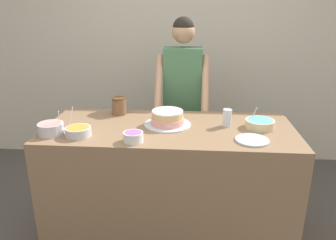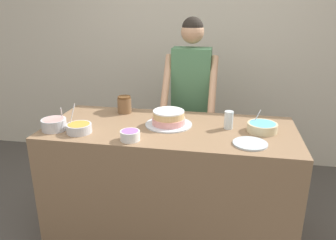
{
  "view_description": "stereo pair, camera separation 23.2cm",
  "coord_description": "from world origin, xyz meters",
  "px_view_note": "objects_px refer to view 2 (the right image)",
  "views": [
    {
      "loc": [
        0.16,
        -1.83,
        1.77
      ],
      "look_at": [
        -0.01,
        0.35,
        1.0
      ],
      "focal_mm": 35.0,
      "sensor_mm": 36.0,
      "label": 1
    },
    {
      "loc": [
        0.39,
        -1.8,
        1.77
      ],
      "look_at": [
        -0.01,
        0.35,
        1.0
      ],
      "focal_mm": 35.0,
      "sensor_mm": 36.0,
      "label": 2
    }
  ],
  "objects_px": {
    "frosting_bowl_orange": "(79,128)",
    "frosting_bowl_pink": "(54,124)",
    "cake": "(169,119)",
    "frosting_bowl_purple": "(130,135)",
    "person_baker": "(191,90)",
    "drinking_glass": "(229,120)",
    "frosting_bowl_blue": "(262,127)",
    "stoneware_jar": "(124,105)",
    "ceramic_plate": "(250,144)"
  },
  "relations": [
    {
      "from": "person_baker",
      "to": "frosting_bowl_orange",
      "type": "bearing_deg",
      "value": -125.57
    },
    {
      "from": "person_baker",
      "to": "frosting_bowl_pink",
      "type": "xyz_separation_m",
      "value": [
        -0.86,
        -0.92,
        -0.06
      ]
    },
    {
      "from": "frosting_bowl_blue",
      "to": "frosting_bowl_pink",
      "type": "bearing_deg",
      "value": -170.73
    },
    {
      "from": "person_baker",
      "to": "frosting_bowl_blue",
      "type": "xyz_separation_m",
      "value": [
        0.58,
        -0.68,
        -0.07
      ]
    },
    {
      "from": "cake",
      "to": "frosting_bowl_blue",
      "type": "relative_size",
      "value": 1.66
    },
    {
      "from": "frosting_bowl_purple",
      "to": "drinking_glass",
      "type": "xyz_separation_m",
      "value": [
        0.63,
        0.34,
        0.03
      ]
    },
    {
      "from": "cake",
      "to": "stoneware_jar",
      "type": "relative_size",
      "value": 2.48
    },
    {
      "from": "cake",
      "to": "frosting_bowl_purple",
      "type": "xyz_separation_m",
      "value": [
        -0.2,
        -0.33,
        -0.01
      ]
    },
    {
      "from": "frosting_bowl_blue",
      "to": "stoneware_jar",
      "type": "bearing_deg",
      "value": 167.78
    },
    {
      "from": "cake",
      "to": "frosting_bowl_orange",
      "type": "bearing_deg",
      "value": -155.85
    },
    {
      "from": "frosting_bowl_orange",
      "to": "frosting_bowl_purple",
      "type": "xyz_separation_m",
      "value": [
        0.39,
        -0.07,
        0.0
      ]
    },
    {
      "from": "cake",
      "to": "drinking_glass",
      "type": "bearing_deg",
      "value": 1.12
    },
    {
      "from": "frosting_bowl_blue",
      "to": "frosting_bowl_purple",
      "type": "height_order",
      "value": "frosting_bowl_blue"
    },
    {
      "from": "cake",
      "to": "frosting_bowl_purple",
      "type": "relative_size",
      "value": 2.66
    },
    {
      "from": "frosting_bowl_purple",
      "to": "frosting_bowl_orange",
      "type": "bearing_deg",
      "value": 170.35
    },
    {
      "from": "frosting_bowl_purple",
      "to": "stoneware_jar",
      "type": "height_order",
      "value": "stoneware_jar"
    },
    {
      "from": "frosting_bowl_pink",
      "to": "stoneware_jar",
      "type": "distance_m",
      "value": 0.6
    },
    {
      "from": "person_baker",
      "to": "drinking_glass",
      "type": "relative_size",
      "value": 13.03
    },
    {
      "from": "drinking_glass",
      "to": "ceramic_plate",
      "type": "distance_m",
      "value": 0.31
    },
    {
      "from": "cake",
      "to": "frosting_bowl_orange",
      "type": "distance_m",
      "value": 0.64
    },
    {
      "from": "frosting_bowl_pink",
      "to": "person_baker",
      "type": "bearing_deg",
      "value": 46.77
    },
    {
      "from": "frosting_bowl_blue",
      "to": "frosting_bowl_orange",
      "type": "xyz_separation_m",
      "value": [
        -1.25,
        -0.25,
        0.0
      ]
    },
    {
      "from": "frosting_bowl_blue",
      "to": "stoneware_jar",
      "type": "relative_size",
      "value": 1.49
    },
    {
      "from": "cake",
      "to": "frosting_bowl_blue",
      "type": "distance_m",
      "value": 0.67
    },
    {
      "from": "cake",
      "to": "frosting_bowl_purple",
      "type": "height_order",
      "value": "cake"
    },
    {
      "from": "person_baker",
      "to": "stoneware_jar",
      "type": "distance_m",
      "value": 0.67
    },
    {
      "from": "cake",
      "to": "frosting_bowl_blue",
      "type": "xyz_separation_m",
      "value": [
        0.67,
        -0.01,
        -0.02
      ]
    },
    {
      "from": "frosting_bowl_orange",
      "to": "frosting_bowl_purple",
      "type": "height_order",
      "value": "frosting_bowl_orange"
    },
    {
      "from": "cake",
      "to": "frosting_bowl_pink",
      "type": "relative_size",
      "value": 2.01
    },
    {
      "from": "drinking_glass",
      "to": "ceramic_plate",
      "type": "xyz_separation_m",
      "value": [
        0.14,
        -0.26,
        -0.06
      ]
    },
    {
      "from": "frosting_bowl_orange",
      "to": "frosting_bowl_purple",
      "type": "relative_size",
      "value": 1.48
    },
    {
      "from": "frosting_bowl_orange",
      "to": "drinking_glass",
      "type": "height_order",
      "value": "frosting_bowl_orange"
    },
    {
      "from": "frosting_bowl_blue",
      "to": "frosting_bowl_orange",
      "type": "bearing_deg",
      "value": -168.62
    },
    {
      "from": "frosting_bowl_orange",
      "to": "ceramic_plate",
      "type": "xyz_separation_m",
      "value": [
        1.16,
        0.01,
        -0.03
      ]
    },
    {
      "from": "frosting_bowl_purple",
      "to": "frosting_bowl_pink",
      "type": "xyz_separation_m",
      "value": [
        -0.58,
        0.08,
        0.01
      ]
    },
    {
      "from": "cake",
      "to": "ceramic_plate",
      "type": "height_order",
      "value": "cake"
    },
    {
      "from": "frosting_bowl_pink",
      "to": "ceramic_plate",
      "type": "distance_m",
      "value": 1.36
    },
    {
      "from": "frosting_bowl_purple",
      "to": "frosting_bowl_pink",
      "type": "height_order",
      "value": "frosting_bowl_pink"
    },
    {
      "from": "person_baker",
      "to": "drinking_glass",
      "type": "height_order",
      "value": "person_baker"
    },
    {
      "from": "person_baker",
      "to": "frosting_bowl_orange",
      "type": "xyz_separation_m",
      "value": [
        -0.67,
        -0.94,
        -0.07
      ]
    },
    {
      "from": "cake",
      "to": "stoneware_jar",
      "type": "bearing_deg",
      "value": 151.4
    },
    {
      "from": "ceramic_plate",
      "to": "drinking_glass",
      "type": "bearing_deg",
      "value": 118.08
    },
    {
      "from": "frosting_bowl_orange",
      "to": "frosting_bowl_pink",
      "type": "relative_size",
      "value": 1.12
    },
    {
      "from": "cake",
      "to": "frosting_bowl_pink",
      "type": "bearing_deg",
      "value": -162.48
    },
    {
      "from": "frosting_bowl_blue",
      "to": "frosting_bowl_purple",
      "type": "xyz_separation_m",
      "value": [
        -0.86,
        -0.32,
        0.0
      ]
    },
    {
      "from": "cake",
      "to": "drinking_glass",
      "type": "distance_m",
      "value": 0.43
    },
    {
      "from": "frosting_bowl_orange",
      "to": "drinking_glass",
      "type": "bearing_deg",
      "value": 14.87
    },
    {
      "from": "person_baker",
      "to": "ceramic_plate",
      "type": "bearing_deg",
      "value": -62.19
    },
    {
      "from": "frosting_bowl_blue",
      "to": "frosting_bowl_purple",
      "type": "relative_size",
      "value": 1.61
    },
    {
      "from": "drinking_glass",
      "to": "frosting_bowl_orange",
      "type": "bearing_deg",
      "value": -165.13
    }
  ]
}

